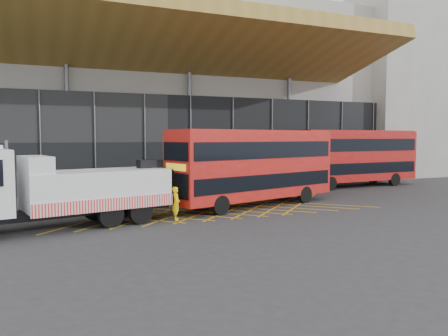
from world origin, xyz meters
name	(u,v)px	position (x,y,z in m)	size (l,w,h in m)	color
ground_plane	(188,211)	(0.00, 0.00, 0.00)	(120.00, 120.00, 0.00)	#2A2B2D
road_markings	(213,209)	(1.60, 0.00, 0.01)	(19.96, 7.16, 0.01)	#CC9313
construction_building	(147,91)	(1.92, 18.40, 8.98)	(55.00, 23.97, 18.00)	gray
east_building	(398,91)	(32.00, 16.00, 10.00)	(15.00, 12.00, 20.00)	gray
recovery_truck	(55,188)	(-7.45, -2.47, 1.97)	(12.27, 5.05, 4.26)	black
bus_towed	(254,164)	(4.57, 0.20, 2.70)	(12.20, 5.95, 4.86)	#AD140F
bus_second	(355,155)	(17.88, 6.57, 2.79)	(12.50, 3.73, 5.02)	#9E0F0C
worker	(176,203)	(-1.46, -2.47, 0.89)	(0.65, 0.43, 1.78)	yellow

